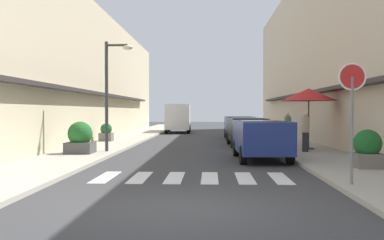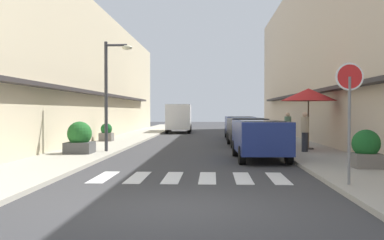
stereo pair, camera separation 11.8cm
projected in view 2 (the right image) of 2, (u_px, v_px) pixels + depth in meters
name	position (u px, v px, depth m)	size (l,w,h in m)	color
ground_plane	(202.00, 142.00, 26.30)	(98.46, 98.46, 0.00)	#38383A
sidewalk_left	(121.00, 141.00, 26.52)	(2.71, 62.65, 0.12)	#ADA899
sidewalk_right	(285.00, 142.00, 26.09)	(2.71, 62.65, 0.12)	#9E998E
building_row_left	(63.00, 75.00, 27.85)	(5.50, 42.28, 8.07)	beige
building_row_right	(347.00, 53.00, 27.04)	(5.50, 42.28, 10.58)	#C6B299
crosswalk	(190.00, 178.00, 12.30)	(5.20, 2.20, 0.01)	silver
parked_car_near	(260.00, 135.00, 16.74)	(1.91, 4.34, 1.47)	navy
parked_car_mid	(246.00, 128.00, 23.41)	(1.93, 4.02, 1.47)	black
parked_car_far	(239.00, 125.00, 29.45)	(1.84, 4.40, 1.47)	navy
delivery_van	(179.00, 116.00, 38.16)	(2.12, 5.45, 2.37)	silver
round_street_sign	(349.00, 91.00, 10.44)	(0.65, 0.07, 2.82)	slate
street_lamp	(111.00, 83.00, 19.09)	(1.19, 0.28, 4.62)	#38383D
cafe_umbrella	(308.00, 95.00, 20.11)	(2.46, 2.46, 2.71)	#262626
planter_corner	(366.00, 149.00, 13.55)	(0.84, 0.84, 1.15)	slate
planter_midblock	(80.00, 138.00, 18.21)	(1.06, 1.06, 1.28)	#4C4C4C
planter_far	(106.00, 133.00, 25.67)	(0.73, 0.73, 1.00)	slate
pedestrian_walking_near	(305.00, 131.00, 18.85)	(0.34, 0.34, 1.67)	#282B33
pedestrian_walking_far	(288.00, 127.00, 23.41)	(0.34, 0.34, 1.63)	#282B33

